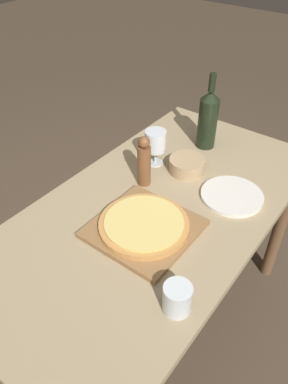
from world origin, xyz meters
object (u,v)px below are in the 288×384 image
object	(u,v)px
small_bowl	(187,165)
pepper_mill	(144,162)
wine_bottle	(208,119)
pizza	(144,224)
wine_glass	(156,142)

from	to	relation	value
small_bowl	pepper_mill	bearing A→B (deg)	-117.88
pepper_mill	small_bowl	bearing A→B (deg)	62.12
pepper_mill	small_bowl	size ratio (longest dim) A/B	1.43
wine_bottle	pizza	bearing A→B (deg)	-79.92
wine_bottle	wine_glass	distance (m)	0.26
wine_glass	small_bowl	world-z (taller)	wine_glass
wine_glass	wine_bottle	bearing A→B (deg)	68.73
wine_bottle	pepper_mill	world-z (taller)	wine_bottle
pizza	small_bowl	size ratio (longest dim) A/B	2.08
pepper_mill	wine_glass	world-z (taller)	pepper_mill
pizza	wine_glass	xyz separation A→B (m)	(-0.20, 0.34, 0.07)
pepper_mill	wine_glass	bearing A→B (deg)	108.29
pizza	wine_bottle	world-z (taller)	wine_bottle
pizza	wine_bottle	size ratio (longest dim) A/B	0.91
small_bowl	wine_bottle	bearing A→B (deg)	100.06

